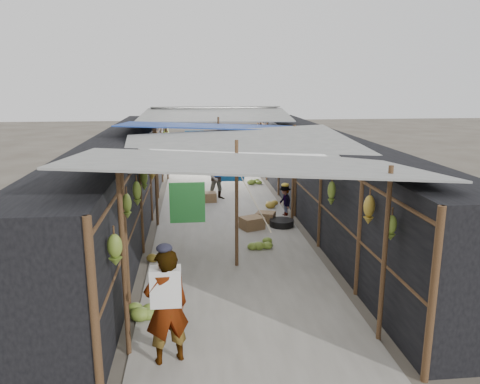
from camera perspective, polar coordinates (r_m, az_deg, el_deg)
name	(u,v)px	position (r m, az deg, el deg)	size (l,w,h in m)	color
ground	(257,347)	(7.05, 2.09, -18.31)	(80.00, 80.00, 0.00)	#6B6356
aisle_slab	(225,218)	(13.01, -1.90, -3.14)	(3.60, 16.00, 0.02)	#9E998E
stall_left	(123,180)	(12.83, -14.05, 1.48)	(1.40, 15.00, 2.30)	black
stall_right	(321,175)	(13.19, 9.85, 2.00)	(1.40, 15.00, 2.30)	black
crate_near	(252,223)	(11.98, 1.47, -3.83)	(0.55, 0.44, 0.33)	#8F6A49
crate_mid	(266,217)	(12.57, 3.14, -3.11)	(0.48, 0.38, 0.29)	#8F6A49
crate_back	(208,197)	(14.68, -3.89, -0.66)	(0.49, 0.40, 0.31)	#8F6A49
black_basin	(282,223)	(12.26, 5.10, -3.81)	(0.63, 0.63, 0.19)	black
vendor_elderly	(167,307)	(6.40, -8.94, -13.68)	(0.59, 0.39, 1.62)	silver
shopper_blue	(218,177)	(14.88, -2.66, 1.82)	(0.71, 0.55, 1.46)	navy
vendor_seated	(285,201)	(13.14, 5.49, -1.06)	(0.57, 0.33, 0.88)	#4B4541
market_canopy	(224,130)	(12.87, -2.00, 7.58)	(5.62, 15.20, 2.77)	brown
hanging_bananas	(221,158)	(12.73, -2.35, 4.11)	(3.95, 13.90, 0.80)	olive
floor_bananas	(212,226)	(11.91, -3.46, -4.11)	(3.86, 10.33, 0.30)	olive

